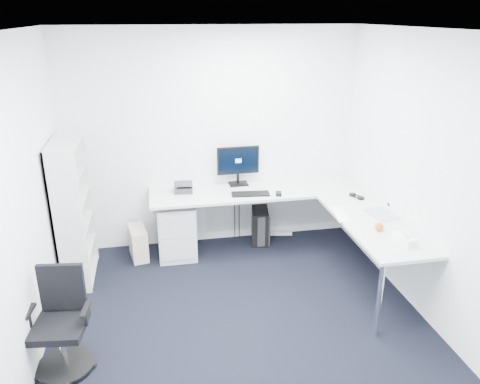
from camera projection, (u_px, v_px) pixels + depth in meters
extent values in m
plane|color=black|center=(245.00, 338.00, 4.33)|extent=(4.20, 4.20, 0.00)
plane|color=white|center=(247.00, 31.00, 3.36)|extent=(4.20, 4.20, 0.00)
cube|color=white|center=(212.00, 140.00, 5.77)|extent=(3.60, 0.02, 2.70)
cube|color=white|center=(13.00, 221.00, 3.53)|extent=(0.02, 4.20, 2.70)
cube|color=white|center=(444.00, 190.00, 4.17)|extent=(0.02, 4.20, 2.70)
cube|color=silver|center=(176.00, 229.00, 5.74)|extent=(0.45, 0.56, 0.69)
cube|color=black|center=(260.00, 224.00, 6.14)|extent=(0.28, 0.49, 0.45)
cube|color=beige|center=(138.00, 243.00, 5.72)|extent=(0.25, 0.43, 0.39)
cube|color=white|center=(280.00, 233.00, 6.35)|extent=(0.33, 0.11, 0.04)
cube|color=black|center=(250.00, 194.00, 5.57)|extent=(0.46, 0.20, 0.02)
cube|color=black|center=(279.00, 194.00, 5.56)|extent=(0.09, 0.12, 0.04)
cube|color=white|center=(340.00, 214.00, 5.01)|extent=(0.18, 0.43, 0.01)
sphere|color=#D75113|center=(379.00, 227.00, 4.64)|extent=(0.09, 0.09, 0.09)
cube|color=white|center=(404.00, 240.00, 4.38)|extent=(0.17, 0.25, 0.08)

